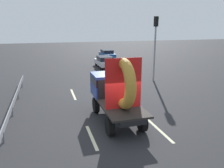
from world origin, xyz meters
TOP-DOWN VIEW (x-y plane):
  - ground_plane at (0.00, 0.00)m, footprint 120.00×120.00m
  - flatbed_truck at (0.05, 1.19)m, footprint 2.02×5.07m
  - distant_sedan at (3.57, 17.16)m, footprint 1.83×4.28m
  - traffic_light at (6.34, 8.94)m, footprint 0.42×0.36m
  - guardrail at (-5.71, 4.86)m, footprint 0.10×13.33m
  - lane_dash_left_near at (-1.70, -0.76)m, footprint 0.16×2.58m
  - lane_dash_left_far at (-1.70, 6.56)m, footprint 0.16×2.87m
  - lane_dash_right_near at (1.81, -0.95)m, footprint 0.16×2.93m
  - lane_dash_right_far at (1.81, 7.15)m, footprint 0.16×2.65m
  - oncoming_car at (5.87, 24.60)m, footprint 1.78×4.16m

SIDE VIEW (x-z plane):
  - ground_plane at x=0.00m, z-range 0.00..0.00m
  - lane_dash_left_near at x=-1.70m, z-range 0.00..0.01m
  - lane_dash_left_far at x=-1.70m, z-range 0.00..0.01m
  - lane_dash_right_near at x=1.81m, z-range 0.00..0.01m
  - lane_dash_right_far at x=1.81m, z-range 0.00..0.01m
  - guardrail at x=-5.71m, z-range 0.17..0.88m
  - oncoming_car at x=5.87m, z-range 0.05..1.41m
  - distant_sedan at x=3.57m, z-range 0.05..1.45m
  - flatbed_truck at x=0.05m, z-range -0.13..3.60m
  - traffic_light at x=6.34m, z-range 0.90..6.89m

